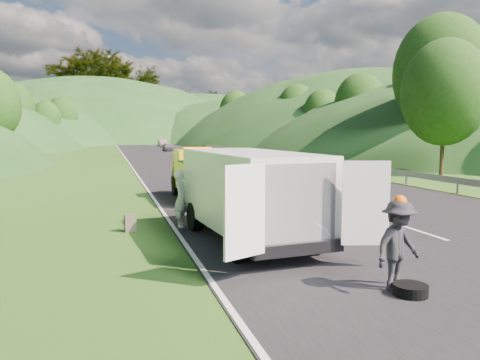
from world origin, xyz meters
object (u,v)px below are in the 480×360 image
object	(u,v)px
tow_truck	(203,175)
child	(205,228)
suitcase	(130,223)
spare_tire	(410,296)
woman	(182,227)
white_van	(247,191)
passing_suv	(292,188)
worker	(397,292)

from	to	relation	value
tow_truck	child	distance (m)	6.07
suitcase	spare_tire	world-z (taller)	suitcase
woman	spare_tire	xyz separation A→B (m)	(3.04, -7.15, 0.00)
white_van	child	world-z (taller)	white_van
woman	child	bearing A→B (deg)	-98.10
woman	child	size ratio (longest dim) A/B	1.85
white_van	passing_suv	distance (m)	12.21
child	spare_tire	bearing A→B (deg)	-33.06
tow_truck	worker	world-z (taller)	tow_truck
child	worker	distance (m)	6.96
child	tow_truck	bearing A→B (deg)	117.36
white_van	spare_tire	world-z (taller)	white_van
tow_truck	child	size ratio (longest dim) A/B	5.57
woman	passing_suv	size ratio (longest dim) A/B	0.33
woman	worker	world-z (taller)	woman
woman	suitcase	distance (m)	1.59
child	passing_suv	size ratio (longest dim) A/B	0.18
child	passing_suv	world-z (taller)	passing_suv
white_van	spare_tire	bearing A→B (deg)	-77.23
tow_truck	passing_suv	distance (m)	6.22
woman	white_van	bearing A→B (deg)	-131.54
suitcase	child	bearing A→B (deg)	-2.66
worker	white_van	bearing A→B (deg)	88.99
woman	passing_suv	distance (m)	11.13
suitcase	spare_tire	distance (m)	8.35
white_van	passing_suv	xyz separation A→B (m)	(5.71, 10.71, -1.37)
worker	suitcase	xyz separation A→B (m)	(-4.51, 6.69, 0.26)
white_van	woman	distance (m)	2.96
white_van	passing_suv	bearing A→B (deg)	56.90
spare_tire	suitcase	bearing A→B (deg)	123.43
tow_truck	woman	xyz separation A→B (m)	(-1.78, -5.57, -1.10)
suitcase	spare_tire	bearing A→B (deg)	-56.57
woman	suitcase	xyz separation A→B (m)	(-1.56, -0.19, 0.26)
white_van	worker	world-z (taller)	white_van
white_van	worker	bearing A→B (deg)	-77.23
worker	woman	bearing A→B (deg)	94.41
woman	worker	distance (m)	7.48
worker	spare_tire	distance (m)	0.29
white_van	child	size ratio (longest dim) A/B	7.40
spare_tire	passing_suv	size ratio (longest dim) A/B	0.12
passing_suv	worker	bearing A→B (deg)	-102.34
child	suitcase	bearing A→B (deg)	-144.69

